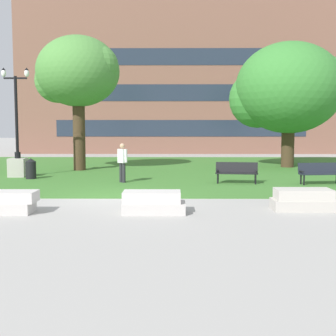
{
  "coord_description": "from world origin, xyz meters",
  "views": [
    {
      "loc": [
        1.92,
        -15.95,
        2.58
      ],
      "look_at": [
        1.81,
        -1.4,
        1.2
      ],
      "focal_mm": 50.0,
      "sensor_mm": 36.0,
      "label": 1
    }
  ],
  "objects": [
    {
      "name": "person_bystander_near_lawn",
      "position": [
        -0.23,
        4.36,
        0.98
      ],
      "size": [
        0.51,
        0.52,
        1.71
      ],
      "color": "#28282D",
      "rests_on": "grass_lawn"
    },
    {
      "name": "park_bench_near_right",
      "position": [
        4.73,
        4.12,
        0.54
      ],
      "size": [
        1.86,
        0.77,
        0.9
      ],
      "color": "black",
      "rests_on": "grass_lawn"
    },
    {
      "name": "concrete_block_right",
      "position": [
        5.85,
        -2.09,
        0.31
      ],
      "size": [
        1.8,
        0.9,
        0.64
      ],
      "color": "#B2ADA3",
      "rests_on": "ground"
    },
    {
      "name": "building_facade_distant",
      "position": [
        2.73,
        24.5,
        6.92
      ],
      "size": [
        28.37,
        1.03,
        13.86
      ],
      "color": "brown",
      "rests_on": "ground"
    },
    {
      "name": "tree_near_right",
      "position": [
        8.72,
        11.77,
        4.6
      ],
      "size": [
        6.56,
        6.25,
        7.31
      ],
      "color": "#42301E",
      "rests_on": "grass_lawn"
    },
    {
      "name": "trash_bin",
      "position": [
        -4.65,
        5.7,
        0.5
      ],
      "size": [
        0.49,
        0.49,
        0.96
      ],
      "color": "black",
      "rests_on": "grass_lawn"
    },
    {
      "name": "park_bench_near_left",
      "position": [
        8.22,
        3.86,
        0.54
      ],
      "size": [
        1.85,
        0.76,
        0.9
      ],
      "color": "#1E232D",
      "rests_on": "grass_lawn"
    },
    {
      "name": "grass_lawn",
      "position": [
        0.0,
        10.0,
        0.01
      ],
      "size": [
        40.0,
        20.0,
        0.02
      ],
      "primitive_type": "cube",
      "color": "#3D752D",
      "rests_on": "ground"
    },
    {
      "name": "tree_far_right",
      "position": [
        -3.24,
        9.83,
        5.33
      ],
      "size": [
        4.75,
        4.52,
        7.33
      ],
      "color": "#42301E",
      "rests_on": "grass_lawn"
    },
    {
      "name": "concrete_block_left",
      "position": [
        1.38,
        -2.61,
        0.31
      ],
      "size": [
        1.8,
        0.9,
        0.64
      ],
      "color": "#BCB7B2",
      "rests_on": "ground"
    },
    {
      "name": "lamp_post_left",
      "position": [
        -5.52,
        6.52,
        1.07
      ],
      "size": [
        1.32,
        0.8,
        5.22
      ],
      "color": "#ADA89E",
      "rests_on": "grass_lawn"
    },
    {
      "name": "concrete_block_center",
      "position": [
        -2.93,
        -2.62,
        0.31
      ],
      "size": [
        1.92,
        0.9,
        0.64
      ],
      "color": "#BCB7B2",
      "rests_on": "ground"
    },
    {
      "name": "ground_plane",
      "position": [
        0.0,
        0.0,
        0.0
      ],
      "size": [
        140.0,
        140.0,
        0.0
      ],
      "primitive_type": "plane",
      "color": "#A3A09B"
    }
  ]
}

